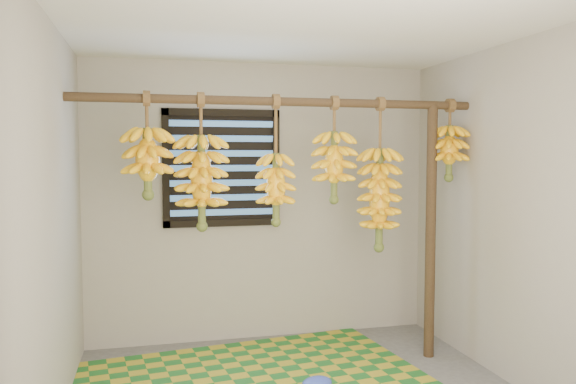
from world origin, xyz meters
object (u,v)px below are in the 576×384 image
object	(u,v)px
banana_bunch_c	(276,189)
banana_bunch_d	(334,167)
banana_bunch_e	(379,199)
banana_bunch_f	(449,153)
banana_bunch_a	(148,163)
banana_bunch_b	(202,182)
support_post	(431,232)
plastic_bag	(317,384)

from	to	relation	value
banana_bunch_c	banana_bunch_d	size ratio (longest dim) A/B	1.20
banana_bunch_c	banana_bunch_e	size ratio (longest dim) A/B	0.81
banana_bunch_c	banana_bunch_e	xyz separation A→B (m)	(0.82, 0.00, -0.09)
banana_bunch_d	banana_bunch_f	bearing A→B (deg)	0.00
banana_bunch_f	banana_bunch_c	bearing A→B (deg)	180.00
banana_bunch_a	banana_bunch_c	size ratio (longest dim) A/B	0.77
banana_bunch_a	banana_bunch_f	size ratio (longest dim) A/B	1.15
banana_bunch_b	banana_bunch_c	xyz separation A→B (m)	(0.54, 0.00, -0.05)
banana_bunch_a	banana_bunch_d	distance (m)	1.36
support_post	banana_bunch_c	world-z (taller)	banana_bunch_c
support_post	banana_bunch_c	size ratio (longest dim) A/B	2.10
banana_bunch_b	banana_bunch_c	bearing A→B (deg)	0.00
banana_bunch_a	plastic_bag	bearing A→B (deg)	-21.38
support_post	banana_bunch_f	bearing A→B (deg)	0.00
banana_bunch_d	banana_bunch_e	bearing A→B (deg)	0.00
banana_bunch_c	banana_bunch_f	bearing A→B (deg)	0.00
support_post	banana_bunch_b	size ratio (longest dim) A/B	2.07
banana_bunch_c	banana_bunch_b	bearing A→B (deg)	-180.00
banana_bunch_b	banana_bunch_f	world-z (taller)	same
plastic_bag	banana_bunch_d	bearing A→B (deg)	58.90
plastic_bag	banana_bunch_e	world-z (taller)	banana_bunch_e
banana_bunch_d	banana_bunch_b	bearing A→B (deg)	-180.00
support_post	banana_bunch_e	xyz separation A→B (m)	(-0.44, 0.00, 0.27)
banana_bunch_b	banana_bunch_f	xyz separation A→B (m)	(1.94, 0.00, 0.21)
support_post	banana_bunch_a	distance (m)	2.23
banana_bunch_b	plastic_bag	bearing A→B (deg)	-30.52
plastic_bag	banana_bunch_d	size ratio (longest dim) A/B	0.28
plastic_bag	support_post	bearing A→B (deg)	21.95
banana_bunch_c	banana_bunch_f	xyz separation A→B (m)	(1.40, 0.00, 0.27)
plastic_bag	banana_bunch_f	world-z (taller)	banana_bunch_f
banana_bunch_b	banana_bunch_f	bearing A→B (deg)	0.00
banana_bunch_f	support_post	bearing A→B (deg)	180.00
support_post	banana_bunch_f	xyz separation A→B (m)	(0.15, 0.00, 0.63)
plastic_bag	banana_bunch_d	xyz separation A→B (m)	(0.26, 0.43, 1.47)
banana_bunch_b	banana_bunch_f	distance (m)	1.96
banana_bunch_b	banana_bunch_e	xyz separation A→B (m)	(1.36, 0.00, -0.15)
banana_bunch_b	banana_bunch_d	distance (m)	0.99
plastic_bag	banana_bunch_e	bearing A→B (deg)	34.39
banana_bunch_d	banana_bunch_f	size ratio (longest dim) A/B	1.25
banana_bunch_c	banana_bunch_d	bearing A→B (deg)	0.00
banana_bunch_e	support_post	bearing A→B (deg)	0.00
banana_bunch_a	banana_bunch_c	world-z (taller)	same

